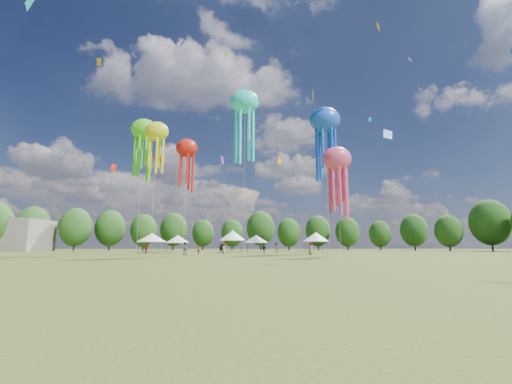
{
  "coord_description": "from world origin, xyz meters",
  "views": [
    {
      "loc": [
        -0.65,
        -13.78,
        1.2
      ],
      "look_at": [
        0.37,
        15.0,
        6.0
      ],
      "focal_mm": 22.95,
      "sensor_mm": 36.0,
      "label": 1
    }
  ],
  "objects": [
    {
      "name": "treeline",
      "position": [
        -3.87,
        62.51,
        6.54
      ],
      "size": [
        201.57,
        95.24,
        13.43
      ],
      "color": "#38281C",
      "rests_on": "ground"
    },
    {
      "name": "small_kites",
      "position": [
        -1.21,
        40.57,
        30.4
      ],
      "size": [
        66.65,
        60.53,
        42.89
      ],
      "color": "yellow",
      "rests_on": "ground"
    },
    {
      "name": "show_kites",
      "position": [
        3.17,
        40.08,
        19.84
      ],
      "size": [
        38.27,
        24.09,
        28.52
      ],
      "color": "yellow",
      "rests_on": "ground"
    },
    {
      "name": "spectator_near",
      "position": [
        -8.6,
        30.74,
        0.89
      ],
      "size": [
        1.07,
        0.97,
        1.79
      ],
      "primitive_type": "imported",
      "rotation": [
        0.0,
        0.0,
        2.73
      ],
      "color": "gray",
      "rests_on": "ground"
    },
    {
      "name": "festival_tents",
      "position": [
        -4.53,
        53.74,
        3.0
      ],
      "size": [
        38.12,
        11.08,
        4.36
      ],
      "color": "#47474C",
      "rests_on": "ground"
    },
    {
      "name": "spectators_far",
      "position": [
        -1.58,
        46.25,
        0.91
      ],
      "size": [
        28.2,
        17.95,
        1.88
      ],
      "color": "gray",
      "rests_on": "ground"
    },
    {
      "name": "ground",
      "position": [
        0.0,
        0.0,
        0.0
      ],
      "size": [
        300.0,
        300.0,
        0.0
      ],
      "primitive_type": "plane",
      "color": "#384416",
      "rests_on": "ground"
    }
  ]
}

